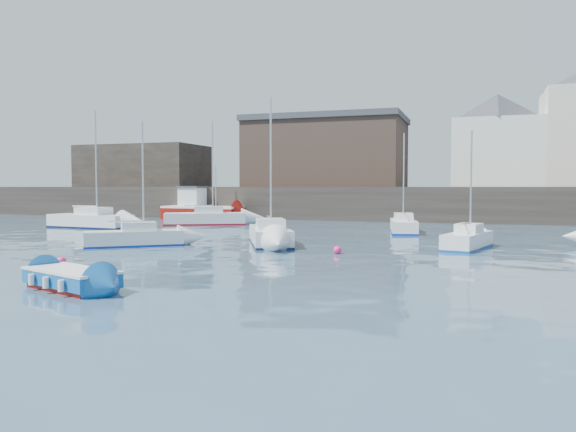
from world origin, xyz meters
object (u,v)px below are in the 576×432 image
(buoy_far, at_px, (267,234))
(blue_dinghy, at_px, (71,278))
(buoy_near, at_px, (61,266))
(sailboat_e, at_px, (91,220))
(buoy_mid, at_px, (337,254))
(sailboat_b, at_px, (270,235))
(sailboat_f, at_px, (403,225))
(sailboat_h, at_px, (205,218))
(sailboat_a, at_px, (135,237))
(fishing_boat, at_px, (200,209))
(sailboat_c, at_px, (468,240))

(buoy_far, bearing_deg, blue_dinghy, -85.74)
(buoy_near, bearing_deg, sailboat_e, 124.91)
(buoy_mid, bearing_deg, buoy_near, -142.21)
(sailboat_b, bearing_deg, sailboat_f, 59.96)
(sailboat_h, distance_m, buoy_mid, 21.16)
(sailboat_a, distance_m, buoy_near, 7.15)
(sailboat_h, bearing_deg, sailboat_e, -138.54)
(sailboat_a, height_order, buoy_mid, sailboat_a)
(fishing_boat, distance_m, buoy_far, 17.70)
(fishing_boat, bearing_deg, sailboat_h, -59.88)
(sailboat_f, bearing_deg, sailboat_c, -64.71)
(sailboat_e, bearing_deg, sailboat_c, -12.15)
(sailboat_a, bearing_deg, sailboat_b, 26.28)
(sailboat_a, relative_size, buoy_mid, 16.99)
(sailboat_c, distance_m, buoy_mid, 6.90)
(blue_dinghy, relative_size, buoy_near, 9.70)
(sailboat_f, height_order, sailboat_h, sailboat_h)
(sailboat_a, xyz_separation_m, buoy_mid, (10.53, 0.06, -0.44))
(buoy_mid, bearing_deg, sailboat_e, 154.85)
(sailboat_c, distance_m, sailboat_f, 9.70)
(buoy_mid, xyz_separation_m, buoy_far, (-6.82, 9.16, 0.00))
(blue_dinghy, height_order, sailboat_e, sailboat_e)
(sailboat_e, height_order, sailboat_h, sailboat_e)
(blue_dinghy, relative_size, buoy_mid, 9.48)
(sailboat_a, bearing_deg, sailboat_e, 136.35)
(sailboat_f, bearing_deg, fishing_boat, 154.25)
(sailboat_f, distance_m, buoy_mid, 12.97)
(blue_dinghy, xyz_separation_m, sailboat_c, (10.84, 15.17, 0.10))
(blue_dinghy, xyz_separation_m, buoy_far, (-1.50, 20.21, -0.34))
(sailboat_e, distance_m, sailboat_h, 8.59)
(sailboat_c, xyz_separation_m, buoy_far, (-12.35, 5.04, -0.44))
(buoy_near, bearing_deg, fishing_boat, 107.61)
(sailboat_f, relative_size, buoy_far, 16.42)
(sailboat_a, bearing_deg, fishing_boat, 109.42)
(sailboat_c, relative_size, sailboat_e, 0.68)
(buoy_mid, height_order, buoy_far, buoy_far)
(sailboat_c, distance_m, sailboat_e, 26.99)
(sailboat_e, xyz_separation_m, buoy_far, (14.03, -0.64, -0.55))
(blue_dinghy, relative_size, sailboat_e, 0.42)
(blue_dinghy, distance_m, sailboat_h, 28.06)
(sailboat_e, bearing_deg, sailboat_h, 41.46)
(blue_dinghy, distance_m, buoy_near, 5.51)
(blue_dinghy, distance_m, sailboat_f, 24.86)
(sailboat_c, xyz_separation_m, buoy_near, (-14.62, -11.17, -0.44))
(blue_dinghy, height_order, sailboat_a, sailboat_a)
(blue_dinghy, height_order, buoy_far, blue_dinghy)
(sailboat_b, relative_size, sailboat_f, 1.15)
(buoy_far, bearing_deg, sailboat_c, -22.20)
(buoy_near, bearing_deg, blue_dinghy, -46.62)
(buoy_near, xyz_separation_m, buoy_mid, (9.10, 7.06, 0.00))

